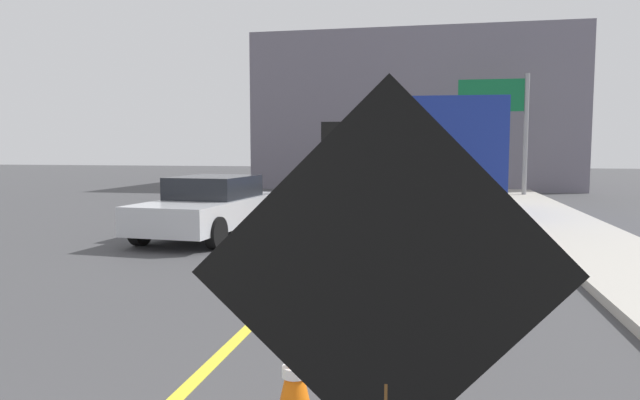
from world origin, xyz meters
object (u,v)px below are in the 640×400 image
at_px(pickup_car, 211,206).
at_px(traffic_cone_near_sign, 295,378).
at_px(roadwork_sign, 387,284).
at_px(box_truck, 447,155).
at_px(highway_guide_sign, 506,113).
at_px(traffic_cone_far_lane, 351,253).
at_px(traffic_cone_curbside, 363,229).
at_px(traffic_cone_mid_lane, 324,293).
at_px(arrow_board_trailer, 352,208).

height_order(pickup_car, traffic_cone_near_sign, pickup_car).
height_order(roadwork_sign, box_truck, box_truck).
xyz_separation_m(box_truck, pickup_car, (-5.42, -5.90, -1.12)).
xyz_separation_m(pickup_car, highway_guide_sign, (7.86, 12.03, 2.73)).
relative_size(highway_guide_sign, traffic_cone_far_lane, 6.62).
bearing_deg(roadwork_sign, highway_guide_sign, 82.14).
xyz_separation_m(traffic_cone_near_sign, traffic_cone_curbside, (-0.43, 7.74, 0.03)).
bearing_deg(traffic_cone_far_lane, roadwork_sign, -80.61).
distance_m(traffic_cone_near_sign, traffic_cone_curbside, 7.75).
bearing_deg(traffic_cone_near_sign, traffic_cone_mid_lane, 95.69).
xyz_separation_m(pickup_car, traffic_cone_near_sign, (4.01, -8.35, -0.37)).
xyz_separation_m(box_truck, highway_guide_sign, (2.44, 6.13, 1.61)).
bearing_deg(pickup_car, highway_guide_sign, 56.85).
distance_m(traffic_cone_mid_lane, traffic_cone_far_lane, 2.46).
bearing_deg(traffic_cone_near_sign, box_truck, 84.35).
relative_size(arrow_board_trailer, highway_guide_sign, 0.54).
distance_m(traffic_cone_near_sign, traffic_cone_far_lane, 4.89).
bearing_deg(traffic_cone_far_lane, traffic_cone_near_sign, -86.74).
height_order(traffic_cone_near_sign, traffic_cone_mid_lane, traffic_cone_mid_lane).
height_order(arrow_board_trailer, traffic_cone_far_lane, arrow_board_trailer).
relative_size(traffic_cone_mid_lane, traffic_cone_far_lane, 0.93).
xyz_separation_m(arrow_board_trailer, box_truck, (2.47, 3.64, 1.33)).
relative_size(box_truck, traffic_cone_near_sign, 11.49).
xyz_separation_m(arrow_board_trailer, highway_guide_sign, (4.91, 9.77, 2.94)).
relative_size(arrow_board_trailer, traffic_cone_curbside, 3.75).
bearing_deg(traffic_cone_mid_lane, box_truck, 82.05).
distance_m(box_truck, traffic_cone_near_sign, 14.39).
distance_m(arrow_board_trailer, traffic_cone_far_lane, 5.78).
height_order(roadwork_sign, traffic_cone_near_sign, roadwork_sign).
height_order(pickup_car, traffic_cone_far_lane, pickup_car).
xyz_separation_m(highway_guide_sign, traffic_cone_mid_lane, (-4.09, -17.95, -3.08)).
distance_m(box_truck, traffic_cone_curbside, 6.92).
distance_m(pickup_car, traffic_cone_near_sign, 9.27).
relative_size(pickup_car, traffic_cone_far_lane, 6.14).
distance_m(roadwork_sign, pickup_car, 11.14).
height_order(traffic_cone_mid_lane, traffic_cone_far_lane, traffic_cone_far_lane).
height_order(box_truck, highway_guide_sign, highway_guide_sign).
bearing_deg(traffic_cone_curbside, pickup_car, 170.37).
xyz_separation_m(box_truck, traffic_cone_far_lane, (-1.69, -9.36, -1.44)).
xyz_separation_m(pickup_car, traffic_cone_mid_lane, (3.77, -5.92, -0.35)).
distance_m(pickup_car, highway_guide_sign, 14.63).
distance_m(box_truck, pickup_car, 8.09).
bearing_deg(highway_guide_sign, pickup_car, -123.15).
relative_size(pickup_car, highway_guide_sign, 0.93).
distance_m(box_truck, traffic_cone_far_lane, 9.62).
bearing_deg(box_truck, roadwork_sign, -92.17).
bearing_deg(traffic_cone_far_lane, highway_guide_sign, 75.08).
xyz_separation_m(roadwork_sign, traffic_cone_far_lane, (-1.08, 6.55, -1.10)).
relative_size(roadwork_sign, pickup_car, 0.50).
bearing_deg(arrow_board_trailer, box_truck, 55.82).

